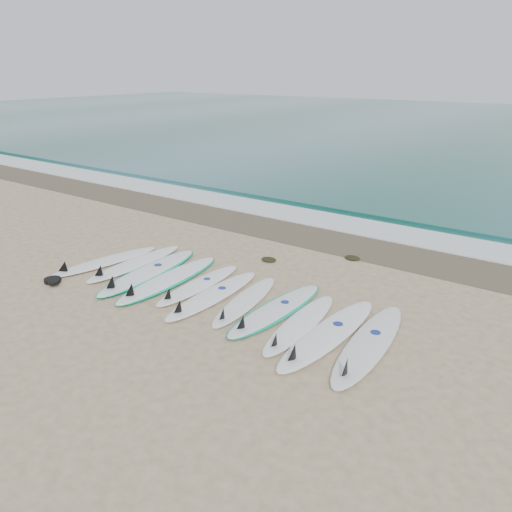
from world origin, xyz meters
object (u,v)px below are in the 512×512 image
Objects in this scene: surfboard_0 at (103,262)px; leash_coil at (53,281)px; surfboard_5 at (211,295)px; surfboard_10 at (368,344)px.

surfboard_0 reaches higher than leash_coil.
surfboard_0 is 1.00× the size of surfboard_5.
surfboard_0 is 3.03m from surfboard_5.
surfboard_10 is at bearing 12.38° from leash_coil.
surfboard_10 is at bearing -0.72° from surfboard_5.
surfboard_5 reaches higher than leash_coil.
leash_coil is (0.01, -1.23, -0.01)m from surfboard_0.
leash_coil is at bearing -172.83° from surfboard_10.
leash_coil is (-6.08, -1.33, -0.01)m from surfboard_10.
leash_coil is at bearing -158.44° from surfboard_5.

